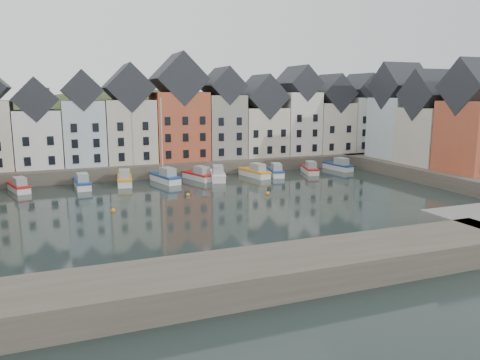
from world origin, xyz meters
TOP-DOWN VIEW (x-y plane):
  - ground at (0.00, 0.00)m, footprint 260.00×260.00m
  - far_quay at (0.00, 30.00)m, footprint 90.00×16.00m
  - right_quay at (37.00, 3.00)m, footprint 14.00×54.00m
  - near_wall at (-10.00, -22.00)m, footprint 50.00×6.00m
  - hillside at (0.02, 56.00)m, footprint 153.60×70.40m
  - far_terrace at (3.21, 28.00)m, footprint 72.37×8.16m
  - right_terrace at (36.00, 8.07)m, footprint 8.30×24.25m
  - mooring_buoys at (-4.00, 5.33)m, footprint 20.50×5.50m
  - boat_a at (-24.58, 19.09)m, footprint 3.42×6.13m
  - boat_b at (-16.43, 18.50)m, footprint 2.19×6.33m
  - boat_c at (-10.55, 19.02)m, footprint 2.83×6.79m
  - boat_d at (-4.63, 18.32)m, footprint 3.64×6.95m
  - boat_e at (0.60, 18.56)m, footprint 3.78×6.53m
  - boat_f at (3.29, 17.55)m, footprint 3.71×7.02m
  - boat_g at (9.66, 17.78)m, footprint 3.22×6.75m
  - boat_h at (13.23, 17.71)m, footprint 3.25×6.28m
  - boat_i at (19.55, 17.65)m, footprint 3.40×6.23m
  - boat_j at (25.89, 18.84)m, footprint 2.65×6.47m

SIDE VIEW (x-z plane):
  - hillside at x=0.02m, z-range -49.96..14.04m
  - ground at x=0.00m, z-range 0.00..0.00m
  - mooring_buoys at x=-4.00m, z-range -0.10..0.40m
  - boat_a at x=-24.58m, z-range -0.45..1.79m
  - boat_i at x=19.55m, z-range -0.46..1.82m
  - boat_h at x=13.23m, z-range -0.47..1.84m
  - boat_e at x=0.60m, z-range -0.48..1.91m
  - boat_b at x=-16.43m, z-range -0.49..1.92m
  - boat_j at x=25.89m, z-range -0.49..1.93m
  - boat_g at x=9.66m, z-range -0.50..1.99m
  - boat_c at x=-10.55m, z-range -0.51..2.02m
  - boat_f at x=3.29m, z-range -0.52..2.06m
  - boat_d at x=-4.63m, z-range -5.53..7.18m
  - far_quay at x=0.00m, z-range 0.00..2.00m
  - right_quay at x=37.00m, z-range 0.00..2.00m
  - near_wall at x=-10.00m, z-range 0.00..2.00m
  - far_terrace at x=3.21m, z-range -0.01..17.76m
  - right_terrace at x=36.00m, z-range 0.73..17.10m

